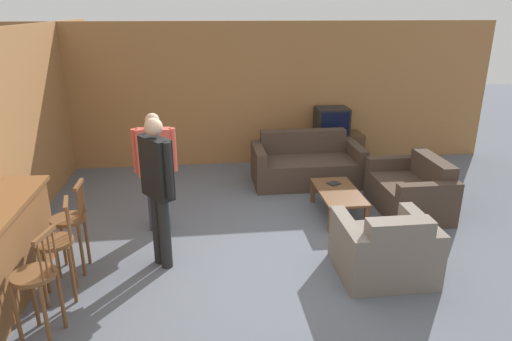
{
  "coord_description": "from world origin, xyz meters",
  "views": [
    {
      "loc": [
        -0.79,
        -4.61,
        2.81
      ],
      "look_at": [
        -0.13,
        0.84,
        0.85
      ],
      "focal_mm": 32.0,
      "sensor_mm": 36.0,
      "label": 1
    }
  ],
  "objects_px": {
    "bar_chair_near": "(37,283)",
    "book_on_table": "(334,183)",
    "tv": "(332,121)",
    "person_by_window": "(156,166)",
    "tv_unit": "(330,149)",
    "person_by_counter": "(158,185)",
    "armchair_near": "(385,250)",
    "bar_chair_far": "(70,226)",
    "couch_far": "(306,165)",
    "coffee_table": "(338,194)",
    "loveseat_right": "(411,191)",
    "bar_chair_mid": "(57,249)"
  },
  "relations": [
    {
      "from": "bar_chair_mid",
      "to": "person_by_window",
      "type": "distance_m",
      "value": 1.7
    },
    {
      "from": "tv_unit",
      "to": "book_on_table",
      "type": "distance_m",
      "value": 2.02
    },
    {
      "from": "coffee_table",
      "to": "tv",
      "type": "xyz_separation_m",
      "value": [
        0.5,
        2.21,
        0.52
      ]
    },
    {
      "from": "loveseat_right",
      "to": "coffee_table",
      "type": "distance_m",
      "value": 1.11
    },
    {
      "from": "bar_chair_mid",
      "to": "couch_far",
      "type": "distance_m",
      "value": 4.36
    },
    {
      "from": "couch_far",
      "to": "person_by_counter",
      "type": "height_order",
      "value": "person_by_counter"
    },
    {
      "from": "tv",
      "to": "bar_chair_mid",
      "type": "bearing_deg",
      "value": -135.44
    },
    {
      "from": "person_by_counter",
      "to": "couch_far",
      "type": "bearing_deg",
      "value": 47.36
    },
    {
      "from": "couch_far",
      "to": "person_by_window",
      "type": "height_order",
      "value": "person_by_window"
    },
    {
      "from": "armchair_near",
      "to": "tv_unit",
      "type": "height_order",
      "value": "armchair_near"
    },
    {
      "from": "bar_chair_mid",
      "to": "couch_far",
      "type": "xyz_separation_m",
      "value": [
        3.2,
        2.95,
        -0.26
      ]
    },
    {
      "from": "bar_chair_near",
      "to": "person_by_window",
      "type": "bearing_deg",
      "value": 66.82
    },
    {
      "from": "tv_unit",
      "to": "book_on_table",
      "type": "bearing_deg",
      "value": -104.18
    },
    {
      "from": "person_by_counter",
      "to": "bar_chair_far",
      "type": "bearing_deg",
      "value": -179.1
    },
    {
      "from": "couch_far",
      "to": "person_by_window",
      "type": "bearing_deg",
      "value": -146.85
    },
    {
      "from": "tv",
      "to": "person_by_window",
      "type": "relative_size",
      "value": 0.37
    },
    {
      "from": "bar_chair_far",
      "to": "tv_unit",
      "type": "distance_m",
      "value": 5.07
    },
    {
      "from": "coffee_table",
      "to": "bar_chair_near",
      "type": "bearing_deg",
      "value": -146.96
    },
    {
      "from": "couch_far",
      "to": "coffee_table",
      "type": "height_order",
      "value": "couch_far"
    },
    {
      "from": "tv_unit",
      "to": "person_by_window",
      "type": "bearing_deg",
      "value": -141.55
    },
    {
      "from": "tv",
      "to": "book_on_table",
      "type": "xyz_separation_m",
      "value": [
        -0.49,
        -1.95,
        -0.46
      ]
    },
    {
      "from": "armchair_near",
      "to": "tv",
      "type": "xyz_separation_m",
      "value": [
        0.44,
        3.77,
        0.55
      ]
    },
    {
      "from": "bar_chair_near",
      "to": "book_on_table",
      "type": "bearing_deg",
      "value": 36.04
    },
    {
      "from": "person_by_window",
      "to": "bar_chair_far",
      "type": "bearing_deg",
      "value": -133.6
    },
    {
      "from": "bar_chair_near",
      "to": "tv",
      "type": "relative_size",
      "value": 1.8
    },
    {
      "from": "couch_far",
      "to": "tv",
      "type": "height_order",
      "value": "tv"
    },
    {
      "from": "armchair_near",
      "to": "person_by_window",
      "type": "bearing_deg",
      "value": 151.17
    },
    {
      "from": "bar_chair_mid",
      "to": "bar_chair_near",
      "type": "bearing_deg",
      "value": -90.0
    },
    {
      "from": "coffee_table",
      "to": "tv_unit",
      "type": "xyz_separation_m",
      "value": [
        0.5,
        2.22,
        -0.02
      ]
    },
    {
      "from": "bar_chair_near",
      "to": "person_by_counter",
      "type": "distance_m",
      "value": 1.55
    },
    {
      "from": "tv_unit",
      "to": "person_by_counter",
      "type": "distance_m",
      "value": 4.41
    },
    {
      "from": "couch_far",
      "to": "book_on_table",
      "type": "xyz_separation_m",
      "value": [
        0.16,
        -1.11,
        0.09
      ]
    },
    {
      "from": "coffee_table",
      "to": "person_by_window",
      "type": "relative_size",
      "value": 0.68
    },
    {
      "from": "armchair_near",
      "to": "tv_unit",
      "type": "distance_m",
      "value": 3.8
    },
    {
      "from": "couch_far",
      "to": "tv",
      "type": "distance_m",
      "value": 1.2
    },
    {
      "from": "loveseat_right",
      "to": "person_by_counter",
      "type": "bearing_deg",
      "value": -162.53
    },
    {
      "from": "coffee_table",
      "to": "book_on_table",
      "type": "xyz_separation_m",
      "value": [
        0.01,
        0.26,
        0.06
      ]
    },
    {
      "from": "loveseat_right",
      "to": "bar_chair_far",
      "type": "bearing_deg",
      "value": -165.99
    },
    {
      "from": "bar_chair_near",
      "to": "coffee_table",
      "type": "height_order",
      "value": "bar_chair_near"
    },
    {
      "from": "tv",
      "to": "book_on_table",
      "type": "relative_size",
      "value": 2.83
    },
    {
      "from": "bar_chair_mid",
      "to": "couch_far",
      "type": "height_order",
      "value": "bar_chair_mid"
    },
    {
      "from": "tv",
      "to": "book_on_table",
      "type": "distance_m",
      "value": 2.06
    },
    {
      "from": "bar_chair_near",
      "to": "couch_far",
      "type": "bearing_deg",
      "value": 47.96
    },
    {
      "from": "couch_far",
      "to": "person_by_counter",
      "type": "distance_m",
      "value": 3.36
    },
    {
      "from": "bar_chair_far",
      "to": "tv",
      "type": "distance_m",
      "value": 5.07
    },
    {
      "from": "bar_chair_near",
      "to": "loveseat_right",
      "type": "distance_m",
      "value": 5.0
    },
    {
      "from": "armchair_near",
      "to": "coffee_table",
      "type": "height_order",
      "value": "armchair_near"
    },
    {
      "from": "tv_unit",
      "to": "bar_chair_far",
      "type": "bearing_deg",
      "value": -139.58
    },
    {
      "from": "bar_chair_far",
      "to": "armchair_near",
      "type": "distance_m",
      "value": 3.46
    },
    {
      "from": "bar_chair_far",
      "to": "bar_chair_mid",
      "type": "bearing_deg",
      "value": -90.04
    }
  ]
}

